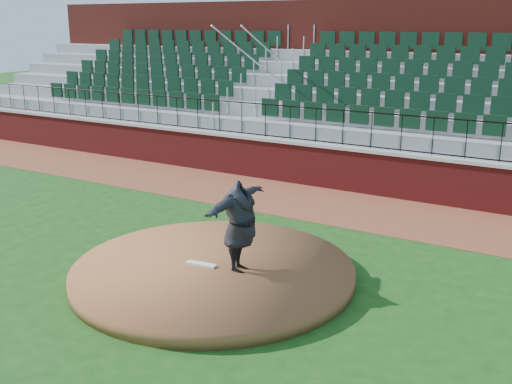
% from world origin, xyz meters
% --- Properties ---
extents(ground, '(90.00, 90.00, 0.00)m').
position_xyz_m(ground, '(0.00, 0.00, 0.00)').
color(ground, '#174313').
rests_on(ground, ground).
extents(warning_track, '(34.00, 3.20, 0.01)m').
position_xyz_m(warning_track, '(0.00, 5.40, 0.01)').
color(warning_track, brown).
rests_on(warning_track, ground).
extents(field_wall, '(34.00, 0.35, 1.20)m').
position_xyz_m(field_wall, '(0.00, 7.00, 0.60)').
color(field_wall, maroon).
rests_on(field_wall, ground).
extents(wall_cap, '(34.00, 0.45, 0.10)m').
position_xyz_m(wall_cap, '(0.00, 7.00, 1.25)').
color(wall_cap, '#B7B7B7').
rests_on(wall_cap, field_wall).
extents(wall_railing, '(34.00, 0.05, 1.00)m').
position_xyz_m(wall_railing, '(0.00, 7.00, 1.80)').
color(wall_railing, black).
rests_on(wall_railing, wall_cap).
extents(seating_stands, '(34.00, 5.10, 4.60)m').
position_xyz_m(seating_stands, '(0.00, 9.72, 2.30)').
color(seating_stands, gray).
rests_on(seating_stands, ground).
extents(concourse_wall, '(34.00, 0.50, 5.50)m').
position_xyz_m(concourse_wall, '(0.00, 12.52, 2.75)').
color(concourse_wall, maroon).
rests_on(concourse_wall, ground).
extents(pitchers_mound, '(5.36, 5.36, 0.25)m').
position_xyz_m(pitchers_mound, '(0.04, -0.14, 0.12)').
color(pitchers_mound, brown).
rests_on(pitchers_mound, ground).
extents(pitching_rubber, '(0.62, 0.22, 0.04)m').
position_xyz_m(pitching_rubber, '(-0.17, -0.24, 0.27)').
color(pitching_rubber, white).
rests_on(pitching_rubber, pitchers_mound).
extents(pitcher, '(0.80, 2.18, 1.73)m').
position_xyz_m(pitcher, '(0.60, -0.06, 1.12)').
color(pitcher, black).
rests_on(pitcher, pitchers_mound).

